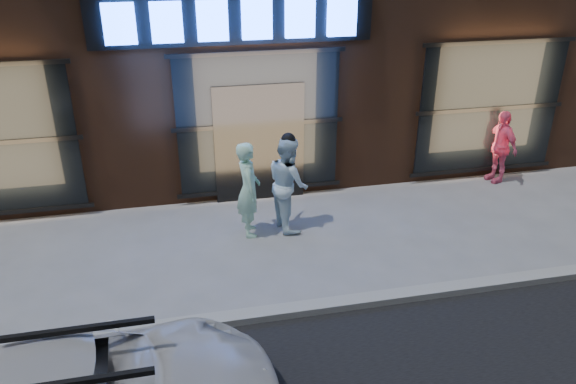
# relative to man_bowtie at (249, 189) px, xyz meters

# --- Properties ---
(ground) EXTENTS (90.00, 90.00, 0.00)m
(ground) POSITION_rel_man_bowtie_xyz_m (0.44, -2.51, -0.88)
(ground) COLOR slate
(ground) RESTS_ON ground
(curb) EXTENTS (60.00, 0.25, 0.12)m
(curb) POSITION_rel_man_bowtie_xyz_m (0.44, -2.51, -0.82)
(curb) COLOR gray
(curb) RESTS_ON ground
(man_bowtie) EXTENTS (0.43, 0.65, 1.77)m
(man_bowtie) POSITION_rel_man_bowtie_xyz_m (0.00, 0.00, 0.00)
(man_bowtie) COLOR #AEE4C5
(man_bowtie) RESTS_ON ground
(man_cap) EXTENTS (0.80, 0.96, 1.77)m
(man_cap) POSITION_rel_man_bowtie_xyz_m (0.75, 0.11, 0.00)
(man_cap) COLOR white
(man_cap) RESTS_ON ground
(passerby) EXTENTS (0.57, 1.00, 1.60)m
(passerby) POSITION_rel_man_bowtie_xyz_m (5.69, 1.19, -0.08)
(passerby) COLOR #E65E85
(passerby) RESTS_ON ground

